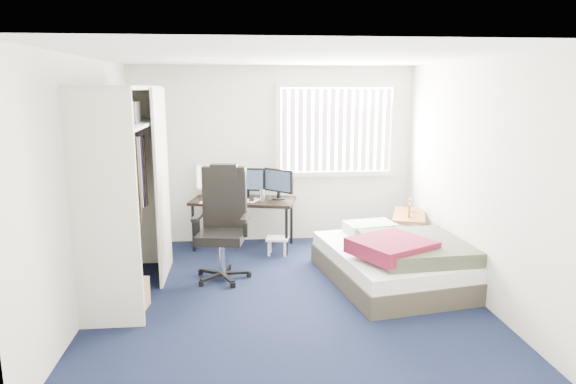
# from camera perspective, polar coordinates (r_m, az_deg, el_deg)

# --- Properties ---
(ground) EXTENTS (4.20, 4.20, 0.00)m
(ground) POSITION_cam_1_polar(r_m,az_deg,el_deg) (5.66, -0.11, -11.34)
(ground) COLOR black
(ground) RESTS_ON ground
(room_shell) EXTENTS (4.20, 4.20, 4.20)m
(room_shell) POSITION_cam_1_polar(r_m,az_deg,el_deg) (5.26, -0.12, 3.98)
(room_shell) COLOR silver
(room_shell) RESTS_ON ground
(window_assembly) EXTENTS (1.72, 0.09, 1.32)m
(window_assembly) POSITION_cam_1_polar(r_m,az_deg,el_deg) (7.39, 5.38, 6.84)
(window_assembly) COLOR white
(window_assembly) RESTS_ON ground
(closet) EXTENTS (0.64, 1.84, 2.22)m
(closet) POSITION_cam_1_polar(r_m,az_deg,el_deg) (5.65, -17.53, 2.35)
(closet) COLOR beige
(closet) RESTS_ON ground
(desk) EXTENTS (1.51, 0.95, 1.15)m
(desk) POSITION_cam_1_polar(r_m,az_deg,el_deg) (7.10, -4.94, -0.46)
(desk) COLOR black
(desk) RESTS_ON ground
(office_chair) EXTENTS (0.72, 0.72, 1.32)m
(office_chair) POSITION_cam_1_polar(r_m,az_deg,el_deg) (6.07, -7.24, -4.75)
(office_chair) COLOR black
(office_chair) RESTS_ON ground
(footstool) EXTENTS (0.33, 0.28, 0.24)m
(footstool) POSITION_cam_1_polar(r_m,az_deg,el_deg) (6.89, -1.19, -5.50)
(footstool) COLOR white
(footstool) RESTS_ON ground
(nightstand) EXTENTS (0.66, 0.90, 0.74)m
(nightstand) POSITION_cam_1_polar(r_m,az_deg,el_deg) (7.01, 13.31, -2.89)
(nightstand) COLOR brown
(nightstand) RESTS_ON ground
(bed) EXTENTS (1.67, 2.04, 0.61)m
(bed) POSITION_cam_1_polar(r_m,az_deg,el_deg) (6.04, 11.83, -7.41)
(bed) COLOR #3C352B
(bed) RESTS_ON ground
(pine_box) EXTENTS (0.44, 0.35, 0.30)m
(pine_box) POSITION_cam_1_polar(r_m,az_deg,el_deg) (5.51, -17.56, -10.88)
(pine_box) COLOR tan
(pine_box) RESTS_ON ground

